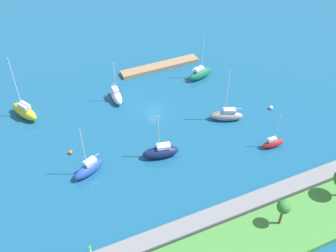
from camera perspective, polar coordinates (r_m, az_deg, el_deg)
The scene contains 14 objects.
water at distance 85.46m, azimuth -2.07°, elevation 2.25°, with size 160.00×160.00×0.00m, color #19567F.
pier_dock at distance 99.03m, azimuth -1.15°, elevation 8.55°, with size 19.93×2.97×0.90m, color #997A56.
breakwater at distance 66.18m, azimuth 8.21°, elevation -12.23°, with size 67.01×2.98×1.41m, color gray.
shoreline_park at distance 63.45m, azimuth 11.26°, elevation -16.50°, with size 63.48×9.35×0.99m, color #478C3D.
park_tree_west at distance 63.30m, azimuth 16.28°, elevation -11.13°, with size 2.17×2.17×5.14m.
sailboat_yellow_lone_north at distance 88.00m, azimuth -19.91°, elevation 2.04°, with size 5.52×7.67×14.11m.
sailboat_blue_inner_mooring at distance 72.52m, azimuth -11.29°, elevation -5.98°, with size 6.62×4.46×10.69m.
sailboat_navy_outer_mooring at distance 74.12m, azimuth -1.04°, elevation -3.72°, with size 7.21×3.76×9.91m.
sailboat_green_west_end at distance 95.01m, azimuth 4.67°, elevation 7.53°, with size 6.91×3.68×11.19m.
sailboat_red_mid_basin at distance 78.76m, azimuth 14.81°, elevation -2.41°, with size 4.70×1.81×7.57m.
sailboat_white_east_end at distance 88.24m, azimuth -7.43°, elevation 4.34°, with size 2.23×5.91×9.88m.
sailboat_gray_near_pier at distance 83.14m, azimuth 8.38°, elevation 1.54°, with size 7.18×4.86×11.86m.
mooring_buoy_white at distance 88.35m, azimuth 14.56°, elevation 2.58°, with size 0.83×0.83×0.83m, color white.
mooring_buoy_orange at distance 77.46m, azimuth -13.81°, elevation -3.68°, with size 0.75×0.75×0.75m, color orange.
Camera 1 is at (24.56, 62.35, 53.03)m, focal length 42.47 mm.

